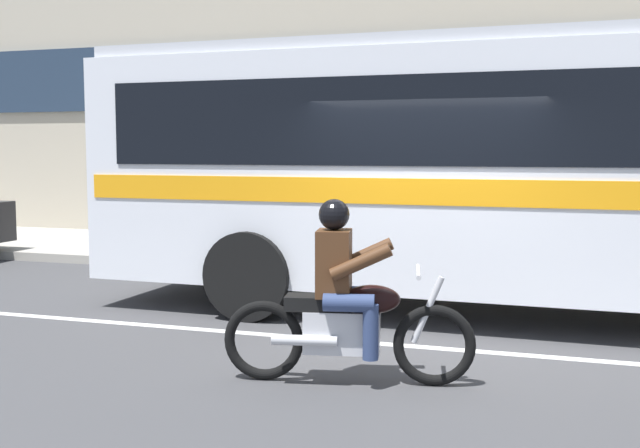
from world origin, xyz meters
TOP-DOWN VIEW (x-y plane):
  - ground_plane at (0.00, 0.00)m, footprint 60.00×60.00m
  - sidewalk_curb at (0.00, 5.10)m, footprint 28.00×3.80m
  - lane_center_stripe at (0.00, -0.60)m, footprint 26.60×0.14m
  - transit_bus at (1.44, 1.19)m, footprint 11.24×2.79m
  - motorcycle_with_rider at (-0.27, -1.98)m, footprint 2.12×0.76m

SIDE VIEW (x-z plane):
  - ground_plane at x=0.00m, z-range 0.00..0.00m
  - lane_center_stripe at x=0.00m, z-range 0.00..0.01m
  - sidewalk_curb at x=0.00m, z-range 0.00..0.15m
  - motorcycle_with_rider at x=-0.27m, z-range -0.13..1.44m
  - transit_bus at x=1.44m, z-range 0.27..3.49m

